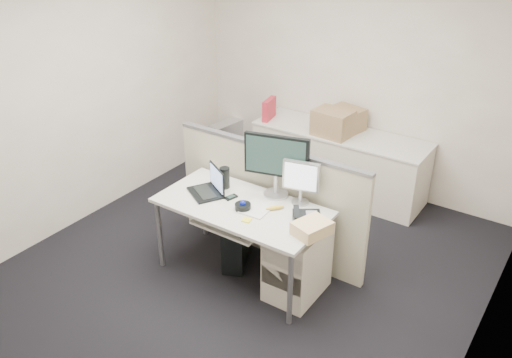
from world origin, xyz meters
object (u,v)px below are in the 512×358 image
Objects in this scene: desk at (242,212)px; laptop at (204,182)px; monitor_main at (276,166)px; desk_phone at (307,218)px.

desk is 0.43m from laptop.
desk is 2.59× the size of monitor_main.
monitor_main reaches higher than laptop.
monitor_main is (0.15, 0.32, 0.36)m from desk.
desk is 6.61× the size of desk_phone.
monitor_main is 1.80× the size of laptop.
desk_phone is at bearing -42.93° from monitor_main.
laptop is 1.42× the size of desk_phone.
desk is at bearing -129.97° from monitor_main.
laptop is at bearing -177.06° from desk.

